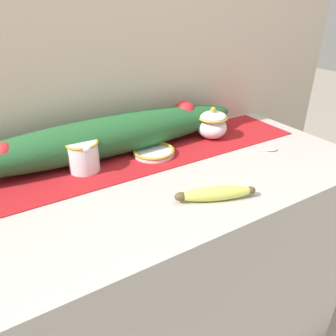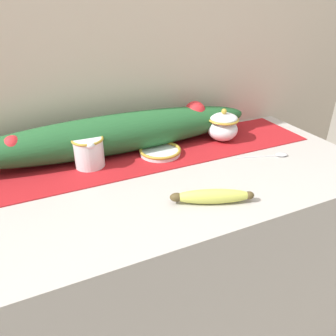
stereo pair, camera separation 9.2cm
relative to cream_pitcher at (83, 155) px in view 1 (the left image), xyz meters
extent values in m
cube|color=#B7B2AD|center=(0.11, -0.16, -0.50)|extent=(1.47, 0.60, 0.89)
cube|color=beige|center=(0.11, 0.16, 0.26)|extent=(2.27, 0.04, 2.40)
cube|color=#A8191E|center=(0.11, 0.00, -0.05)|extent=(1.36, 0.26, 0.00)
cylinder|color=white|center=(0.00, 0.00, 0.00)|extent=(0.09, 0.09, 0.09)
torus|color=#B79333|center=(0.00, 0.00, 0.04)|extent=(0.10, 0.10, 0.01)
torus|color=white|center=(0.00, 0.06, 0.00)|extent=(0.05, 0.01, 0.05)
ellipsoid|color=white|center=(0.00, -0.04, 0.04)|extent=(0.03, 0.02, 0.02)
ellipsoid|color=white|center=(0.49, 0.00, -0.01)|extent=(0.11, 0.11, 0.08)
torus|color=#B79333|center=(0.49, 0.00, 0.03)|extent=(0.11, 0.11, 0.01)
ellipsoid|color=white|center=(0.49, 0.00, 0.03)|extent=(0.10, 0.10, 0.03)
sphere|color=#B79333|center=(0.49, 0.00, 0.06)|extent=(0.02, 0.02, 0.02)
cylinder|color=white|center=(0.24, -0.02, -0.05)|extent=(0.14, 0.14, 0.01)
torus|color=#B79333|center=(0.24, -0.02, -0.04)|extent=(0.14, 0.14, 0.01)
ellipsoid|color=#CCD156|center=(0.24, -0.34, -0.03)|extent=(0.21, 0.11, 0.04)
ellipsoid|color=brown|center=(0.16, -0.30, -0.03)|extent=(0.04, 0.04, 0.02)
ellipsoid|color=brown|center=(0.33, -0.38, -0.03)|extent=(0.03, 0.03, 0.02)
cube|color=silver|center=(0.52, -0.17, -0.05)|extent=(0.13, 0.05, 0.00)
ellipsoid|color=silver|center=(0.60, -0.20, -0.05)|extent=(0.05, 0.04, 0.01)
ellipsoid|color=#235B2D|center=(0.11, 0.06, 0.01)|extent=(1.02, 0.15, 0.13)
sphere|color=red|center=(-0.21, 0.05, 0.04)|extent=(0.06, 0.06, 0.06)
sphere|color=red|center=(0.00, 0.08, 0.03)|extent=(0.07, 0.07, 0.07)
sphere|color=red|center=(0.23, 0.08, 0.04)|extent=(0.06, 0.06, 0.06)
sphere|color=red|center=(0.41, 0.07, 0.05)|extent=(0.08, 0.08, 0.08)
camera|label=1|loc=(-0.25, -0.90, 0.43)|focal=35.00mm
camera|label=2|loc=(-0.16, -0.94, 0.43)|focal=35.00mm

